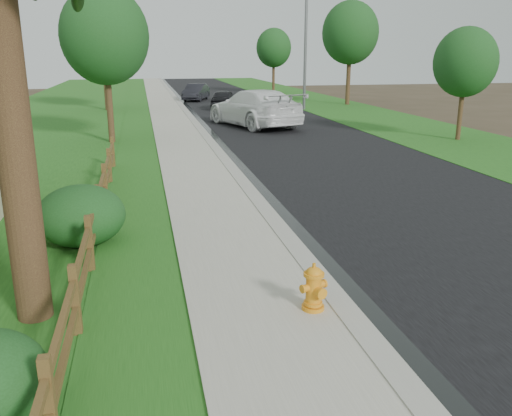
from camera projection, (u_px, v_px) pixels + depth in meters
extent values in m
cube|color=black|center=(241.00, 107.00, 39.69)|extent=(8.00, 90.00, 0.02)
cube|color=gray|center=(183.00, 108.00, 38.85)|extent=(0.40, 90.00, 0.12)
cube|color=black|center=(188.00, 108.00, 38.93)|extent=(0.50, 90.00, 0.00)
cube|color=#A09C8B|center=(165.00, 108.00, 38.60)|extent=(2.20, 90.00, 0.10)
cube|color=#1D5317|center=(138.00, 109.00, 38.23)|extent=(1.60, 90.00, 0.06)
cube|color=#1D5317|center=(60.00, 111.00, 37.21)|extent=(9.00, 90.00, 0.04)
cube|color=#1D5317|center=(330.00, 105.00, 41.05)|extent=(6.00, 90.00, 0.04)
cube|color=#432E16|center=(49.00, 405.00, 5.40)|extent=(0.12, 0.12, 1.10)
cube|color=#432E16|center=(76.00, 301.00, 7.65)|extent=(0.12, 0.12, 1.10)
cube|color=#432E16|center=(90.00, 244.00, 9.91)|extent=(0.12, 0.12, 1.10)
cube|color=#432E16|center=(99.00, 209.00, 12.16)|extent=(0.12, 0.12, 1.10)
cube|color=#432E16|center=(105.00, 184.00, 14.42)|extent=(0.12, 0.12, 1.10)
cube|color=#432E16|center=(109.00, 166.00, 16.68)|extent=(0.12, 0.12, 1.10)
cube|color=#432E16|center=(113.00, 152.00, 18.93)|extent=(0.12, 0.12, 1.10)
cube|color=#432E16|center=(66.00, 352.00, 6.55)|extent=(0.08, 2.35, 0.10)
cube|color=#432E16|center=(62.00, 322.00, 6.44)|extent=(0.08, 2.35, 0.10)
cube|color=#432E16|center=(84.00, 275.00, 8.81)|extent=(0.08, 2.35, 0.10)
cube|color=#432E16|center=(82.00, 252.00, 8.70)|extent=(0.08, 2.35, 0.10)
cube|color=#432E16|center=(95.00, 229.00, 11.06)|extent=(0.08, 2.35, 0.10)
cube|color=#432E16|center=(94.00, 211.00, 10.95)|extent=(0.08, 2.35, 0.10)
cube|color=#432E16|center=(102.00, 199.00, 13.32)|extent=(0.08, 2.35, 0.10)
cube|color=#432E16|center=(101.00, 183.00, 13.21)|extent=(0.08, 2.35, 0.10)
cube|color=#432E16|center=(108.00, 178.00, 15.58)|extent=(0.08, 2.35, 0.10)
cube|color=#432E16|center=(107.00, 164.00, 15.47)|extent=(0.08, 2.35, 0.10)
cube|color=#432E16|center=(111.00, 162.00, 17.83)|extent=(0.08, 2.35, 0.10)
cube|color=#432E16|center=(111.00, 150.00, 17.72)|extent=(0.08, 2.35, 0.10)
cylinder|color=#3B2418|center=(14.00, 140.00, 7.56)|extent=(0.52, 0.52, 5.50)
cylinder|color=orange|center=(313.00, 307.00, 8.40)|extent=(0.35, 0.35, 0.06)
cylinder|color=orange|center=(313.00, 291.00, 8.32)|extent=(0.24, 0.24, 0.54)
cylinder|color=orange|center=(313.00, 303.00, 8.38)|extent=(0.29, 0.29, 0.05)
cylinder|color=orange|center=(314.00, 274.00, 8.25)|extent=(0.32, 0.32, 0.05)
ellipsoid|color=orange|center=(314.00, 273.00, 8.24)|extent=(0.26, 0.26, 0.19)
cylinder|color=orange|center=(314.00, 265.00, 8.20)|extent=(0.06, 0.06, 0.07)
cylinder|color=orange|center=(320.00, 292.00, 8.18)|extent=(0.19, 0.17, 0.16)
cylinder|color=orange|center=(304.00, 289.00, 8.21)|extent=(0.17, 0.16, 0.12)
cylinder|color=orange|center=(323.00, 284.00, 8.39)|extent=(0.17, 0.16, 0.12)
imported|color=white|center=(254.00, 108.00, 29.39)|extent=(4.76, 7.36, 1.98)
imported|color=black|center=(224.00, 99.00, 38.56)|extent=(2.57, 4.22, 1.34)
imported|color=black|center=(196.00, 92.00, 45.16)|extent=(2.75, 4.34, 1.35)
cylinder|color=slate|center=(306.00, 37.00, 36.84)|extent=(0.20, 0.20, 9.84)
ellipsoid|color=brown|center=(90.00, 202.00, 13.25)|extent=(1.22, 0.93, 0.79)
ellipsoid|color=#194418|center=(81.00, 216.00, 11.33)|extent=(2.03, 2.03, 1.28)
cylinder|color=#3B2418|center=(109.00, 97.00, 23.78)|extent=(0.28, 0.28, 4.02)
ellipsoid|color=#194418|center=(104.00, 36.00, 23.06)|extent=(3.76, 3.76, 4.14)
cylinder|color=#3B2418|center=(461.00, 107.00, 24.59)|extent=(0.21, 0.21, 3.06)
ellipsoid|color=#194418|center=(466.00, 62.00, 24.05)|extent=(2.80, 2.80, 3.08)
cylinder|color=#3B2418|center=(105.00, 78.00, 37.10)|extent=(0.30, 0.30, 4.43)
ellipsoid|color=#194418|center=(102.00, 34.00, 36.31)|extent=(4.09, 4.09, 4.49)
cylinder|color=#3B2418|center=(348.00, 74.00, 41.03)|extent=(0.32, 0.32, 4.64)
ellipsoid|color=#194418|center=(350.00, 33.00, 40.20)|extent=(4.20, 4.20, 4.62)
cylinder|color=#3B2418|center=(273.00, 74.00, 52.24)|extent=(0.26, 0.26, 3.77)
ellipsoid|color=#194418|center=(274.00, 48.00, 51.57)|extent=(3.33, 3.33, 3.66)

